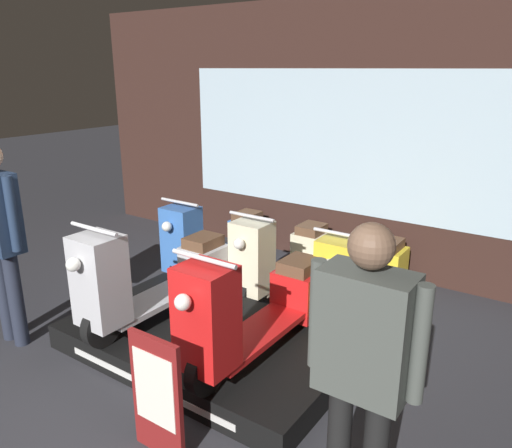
# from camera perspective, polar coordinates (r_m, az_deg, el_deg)

# --- Properties ---
(shop_wall_back) EXTENTS (7.92, 0.09, 3.20)m
(shop_wall_back) POSITION_cam_1_polar(r_m,az_deg,el_deg) (6.18, 9.74, 9.66)
(shop_wall_back) COLOR #331E19
(shop_wall_back) RESTS_ON ground_plane
(display_platform) EXTENTS (2.45, 1.46, 0.22)m
(display_platform) POSITION_cam_1_polar(r_m,az_deg,el_deg) (4.51, -5.61, -13.28)
(display_platform) COLOR black
(display_platform) RESTS_ON ground_plane
(scooter_display_left) EXTENTS (0.52, 1.75, 1.02)m
(scooter_display_left) POSITION_cam_1_polar(r_m,az_deg,el_deg) (4.59, -11.64, -5.92)
(scooter_display_left) COLOR black
(scooter_display_left) RESTS_ON display_platform
(scooter_display_right) EXTENTS (0.52, 1.75, 1.02)m
(scooter_display_right) POSITION_cam_1_polar(r_m,az_deg,el_deg) (3.93, -0.17, -9.69)
(scooter_display_right) COLOR black
(scooter_display_right) RESTS_ON display_platform
(scooter_backrow_0) EXTENTS (0.52, 1.75, 1.02)m
(scooter_backrow_0) POSITION_cam_1_polar(r_m,az_deg,el_deg) (6.11, -4.78, -1.83)
(scooter_backrow_0) COLOR black
(scooter_backrow_0) RESTS_ON ground_plane
(scooter_backrow_1) EXTENTS (0.52, 1.75, 1.02)m
(scooter_backrow_1) POSITION_cam_1_polar(r_m,az_deg,el_deg) (5.58, 2.92, -3.69)
(scooter_backrow_1) COLOR black
(scooter_backrow_1) RESTS_ON ground_plane
(scooter_backrow_2) EXTENTS (0.52, 1.75, 1.02)m
(scooter_backrow_2) POSITION_cam_1_polar(r_m,az_deg,el_deg) (5.18, 12.05, -5.79)
(scooter_backrow_2) COLOR black
(scooter_backrow_2) RESTS_ON ground_plane
(person_right_browsing) EXTENTS (0.62, 0.26, 1.73)m
(person_right_browsing) POSITION_cam_1_polar(r_m,az_deg,el_deg) (2.63, 12.17, -14.47)
(person_right_browsing) COLOR black
(person_right_browsing) RESTS_ON ground_plane
(price_sign_board) EXTENTS (0.41, 0.04, 0.85)m
(price_sign_board) POSITION_cam_1_polar(r_m,az_deg,el_deg) (3.38, -11.27, -18.75)
(price_sign_board) COLOR maroon
(price_sign_board) RESTS_ON ground_plane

